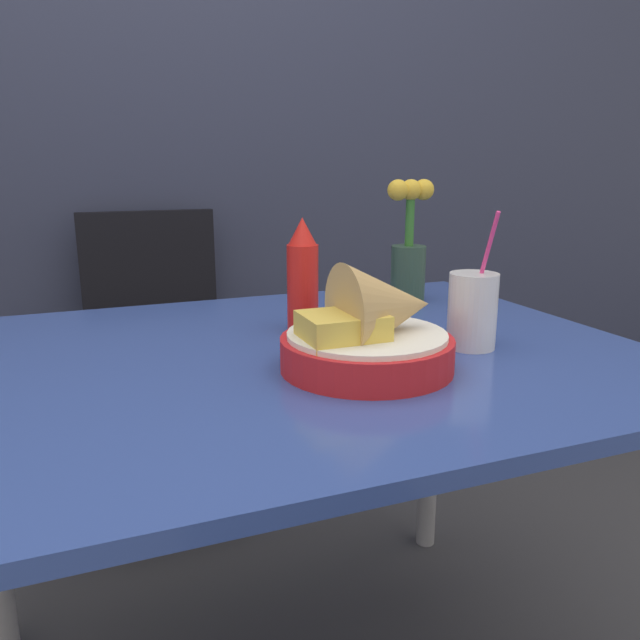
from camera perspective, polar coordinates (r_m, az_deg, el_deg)
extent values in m
cube|color=#2D334C|center=(2.10, -13.79, 21.04)|extent=(7.00, 0.06, 2.60)
cube|color=#334C9E|center=(1.04, -2.87, -3.58)|extent=(1.18, 0.90, 0.02)
cylinder|color=gray|center=(1.71, 10.07, -9.47)|extent=(0.05, 0.05, 0.71)
cylinder|color=black|center=(1.77, -18.77, -13.96)|extent=(0.03, 0.03, 0.44)
cylinder|color=black|center=(1.81, -7.09, -12.57)|extent=(0.03, 0.03, 0.44)
cylinder|color=black|center=(2.10, -19.37, -9.48)|extent=(0.03, 0.03, 0.44)
cylinder|color=black|center=(2.13, -9.59, -8.43)|extent=(0.03, 0.03, 0.44)
cube|color=black|center=(1.86, -14.13, -4.49)|extent=(0.40, 0.40, 0.02)
cube|color=black|center=(1.98, -15.26, 3.36)|extent=(0.40, 0.03, 0.43)
cylinder|color=red|center=(0.95, 4.28, -3.05)|extent=(0.26, 0.26, 0.05)
cylinder|color=white|center=(0.94, 4.32, -1.36)|extent=(0.24, 0.24, 0.01)
cone|color=tan|center=(0.94, 6.15, 1.14)|extent=(0.14, 0.14, 0.14)
cube|color=#E5C14C|center=(0.90, 2.08, -0.76)|extent=(0.12, 0.09, 0.04)
cylinder|color=red|center=(1.15, -1.59, 2.94)|extent=(0.06, 0.06, 0.16)
cone|color=red|center=(1.14, -1.63, 8.13)|extent=(0.05, 0.05, 0.05)
cylinder|color=silver|center=(1.07, 13.75, 0.82)|extent=(0.08, 0.08, 0.13)
cylinder|color=black|center=(1.08, 13.72, 0.30)|extent=(0.08, 0.08, 0.10)
cylinder|color=#EA3884|center=(1.07, 14.47, 3.87)|extent=(0.01, 0.08, 0.22)
cylinder|color=#2D4738|center=(1.42, 8.04, 4.21)|extent=(0.08, 0.08, 0.13)
cylinder|color=#33722D|center=(1.40, 8.21, 9.01)|extent=(0.02, 0.02, 0.11)
sphere|color=gold|center=(1.40, 8.31, 11.69)|extent=(0.05, 0.05, 0.05)
sphere|color=gold|center=(1.38, 7.14, 11.70)|extent=(0.05, 0.05, 0.05)
sphere|color=gold|center=(1.41, 9.46, 11.68)|extent=(0.05, 0.05, 0.05)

